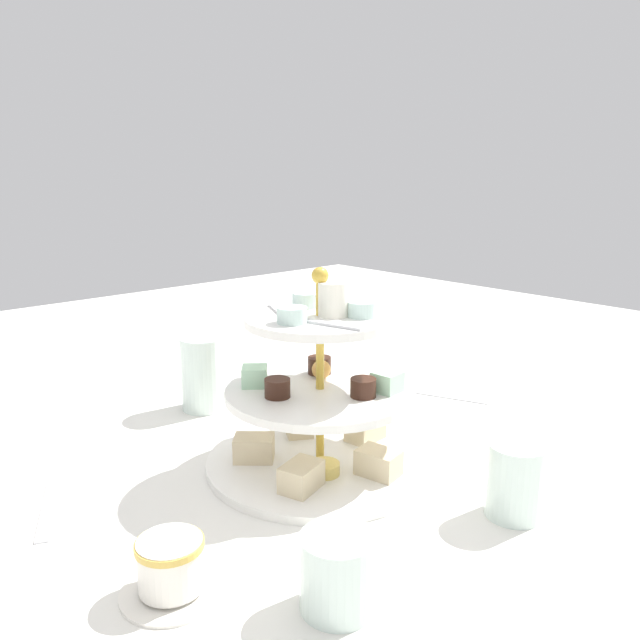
% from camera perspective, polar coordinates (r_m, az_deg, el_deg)
% --- Properties ---
extents(ground_plane, '(2.40, 2.40, 0.00)m').
position_cam_1_polar(ground_plane, '(0.80, 0.00, -12.96)').
color(ground_plane, silver).
extents(tiered_serving_stand, '(0.28, 0.28, 0.25)m').
position_cam_1_polar(tiered_serving_stand, '(0.77, 0.03, -7.97)').
color(tiered_serving_stand, white).
rests_on(tiered_serving_stand, ground_plane).
extents(water_glass_tall_right, '(0.07, 0.07, 0.11)m').
position_cam_1_polar(water_glass_tall_right, '(0.97, -10.65, -4.79)').
color(water_glass_tall_right, silver).
rests_on(water_glass_tall_right, ground_plane).
extents(water_glass_short_left, '(0.06, 0.06, 0.07)m').
position_cam_1_polar(water_glass_short_left, '(0.56, 1.62, -21.81)').
color(water_glass_short_left, silver).
rests_on(water_glass_short_left, ground_plane).
extents(teacup_with_saucer, '(0.09, 0.09, 0.05)m').
position_cam_1_polar(teacup_with_saucer, '(0.59, -13.31, -20.95)').
color(teacup_with_saucer, white).
rests_on(teacup_with_saucer, ground_plane).
extents(butter_knife_left, '(0.16, 0.08, 0.00)m').
position_cam_1_polar(butter_knife_left, '(1.05, 10.34, -6.60)').
color(butter_knife_left, silver).
rests_on(butter_knife_left, ground_plane).
extents(butter_knife_right, '(0.16, 0.08, 0.00)m').
position_cam_1_polar(butter_knife_right, '(0.78, -23.21, -14.69)').
color(butter_knife_right, silver).
rests_on(butter_knife_right, ground_plane).
extents(water_glass_mid_back, '(0.06, 0.06, 0.08)m').
position_cam_1_polar(water_glass_mid_back, '(0.71, 17.22, -13.65)').
color(water_glass_mid_back, silver).
rests_on(water_glass_mid_back, ground_plane).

